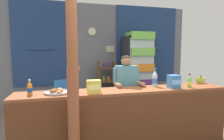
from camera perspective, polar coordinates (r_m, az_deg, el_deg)
The scene contains 15 objects.
ground_plane at distance 3.96m, azimuth 1.05°, elevation -17.05°, with size 8.02×8.02×0.00m, color #665B51.
back_wall_curtained at distance 5.51m, azimuth -3.97°, elevation 5.29°, with size 5.55×0.22×2.90m.
stall_counter at distance 2.95m, azimuth 5.23°, elevation -13.35°, with size 3.38×0.49×0.93m.
timber_post at distance 2.35m, azimuth -12.08°, elevation -0.63°, with size 0.17×0.15×2.67m.
drink_fridge at distance 5.24m, azimuth 8.05°, elevation 1.24°, with size 0.77×0.76×2.05m.
bottle_shelf_rack at distance 5.26m, azimuth -1.84°, elevation -3.88°, with size 0.48×0.28×1.26m.
plastic_lawn_chair at distance 4.58m, azimuth -14.12°, elevation -7.58°, with size 0.61×0.61×0.86m.
shopkeeper at distance 3.37m, azimuth 4.42°, elevation -4.83°, with size 0.50×0.42×1.46m.
soda_bottle_water at distance 3.26m, azimuth 13.07°, elevation -2.65°, with size 0.09×0.09×0.31m.
soda_bottle_orange_soda at distance 2.82m, azimuth -24.09°, elevation -5.16°, with size 0.07×0.07×0.22m.
soda_bottle_lime_soda at distance 3.35m, azimuth 22.79°, elevation -3.32°, with size 0.07×0.07×0.23m.
snack_box_instant_noodle at distance 2.67m, azimuth -5.66°, elevation -5.19°, with size 0.19×0.13×0.19m.
snack_box_biscuit at distance 3.20m, azimuth 18.53°, elevation -3.40°, with size 0.17×0.16×0.22m.
pastry_tray at distance 2.80m, azimuth -16.56°, elevation -6.46°, with size 0.37×0.37×0.07m.
banana_bunch at distance 3.86m, azimuth 25.67°, elevation -2.90°, with size 0.26×0.05×0.16m.
Camera 1 is at (-0.99, -2.28, 1.54)m, focal length 29.58 mm.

